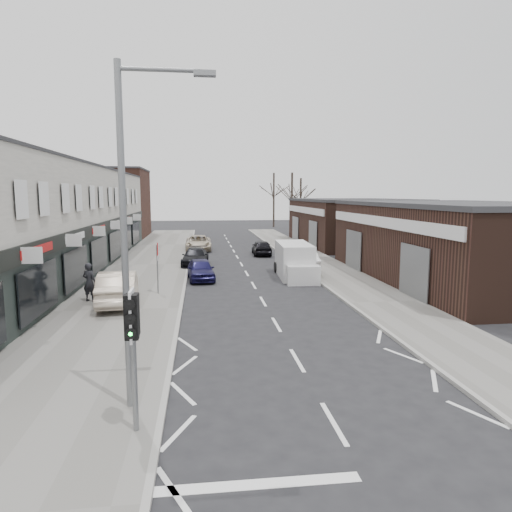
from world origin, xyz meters
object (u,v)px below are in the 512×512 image
object	(u,v)px
street_lamp	(131,219)
warning_sign	(158,253)
white_van	(295,261)
parked_car_left_a	(201,269)
parked_car_left_b	(195,257)
pedestrian	(89,282)
parked_car_right_a	(299,261)
traffic_light	(132,328)
parked_car_right_b	(262,247)
parked_car_left_c	(198,243)
sedan_on_pavement	(118,287)

from	to	relation	value
street_lamp	warning_sign	bearing A→B (deg)	92.84
white_van	parked_car_left_a	world-z (taller)	white_van
white_van	parked_car_left_b	world-z (taller)	white_van
pedestrian	street_lamp	bearing A→B (deg)	130.31
warning_sign	parked_car_right_a	world-z (taller)	warning_sign
traffic_light	parked_car_left_b	distance (m)	23.80
pedestrian	parked_car_right_b	size ratio (longest dim) A/B	0.49
warning_sign	white_van	xyz separation A→B (m)	(8.02, 4.31, -1.19)
warning_sign	parked_car_left_a	distance (m)	4.86
traffic_light	street_lamp	distance (m)	2.52
traffic_light	parked_car_left_c	xyz separation A→B (m)	(1.19, 32.90, -1.72)
warning_sign	parked_car_right_b	size ratio (longest dim) A/B	0.71
street_lamp	parked_car_right_a	size ratio (longest dim) A/B	1.62
parked_car_left_b	parked_car_right_b	world-z (taller)	parked_car_right_b
white_van	sedan_on_pavement	world-z (taller)	white_van
sedan_on_pavement	parked_car_right_a	xyz separation A→B (m)	(10.31, 8.03, -0.09)
white_van	parked_car_left_c	bearing A→B (deg)	115.63
traffic_light	warning_sign	xyz separation A→B (m)	(-0.76, 14.02, -0.21)
traffic_light	parked_car_right_a	distance (m)	21.45
warning_sign	pedestrian	distance (m)	3.61
sedan_on_pavement	parked_car_right_b	world-z (taller)	sedan_on_pavement
parked_car_left_a	parked_car_right_a	size ratio (longest dim) A/B	0.76
street_lamp	white_van	distance (m)	18.98
street_lamp	warning_sign	size ratio (longest dim) A/B	2.96
street_lamp	parked_car_left_c	bearing A→B (deg)	87.62
white_van	parked_car_left_a	distance (m)	5.88
parked_car_left_a	parked_car_left_b	world-z (taller)	same
sedan_on_pavement	parked_car_right_a	world-z (taller)	sedan_on_pavement
warning_sign	sedan_on_pavement	bearing A→B (deg)	-127.27
warning_sign	sedan_on_pavement	xyz separation A→B (m)	(-1.65, -2.16, -1.30)
traffic_light	parked_car_left_a	bearing A→B (deg)	85.58
sedan_on_pavement	parked_car_left_b	bearing A→B (deg)	-111.96
white_van	parked_car_right_a	size ratio (longest dim) A/B	1.13
street_lamp	parked_car_left_a	xyz separation A→B (m)	(1.52, 16.87, -3.98)
street_lamp	parked_car_left_a	size ratio (longest dim) A/B	2.12
parked_car_left_a	parked_car_left_c	xyz separation A→B (m)	(-0.21, 14.82, 0.05)
white_van	parked_car_right_a	world-z (taller)	white_van
traffic_light	pedestrian	distance (m)	13.22
warning_sign	parked_car_left_b	distance (m)	9.97
parked_car_left_b	parked_car_left_c	world-z (taller)	parked_car_left_c
traffic_light	street_lamp	bearing A→B (deg)	95.88
parked_car_left_a	parked_car_right_a	xyz separation A→B (m)	(6.50, 1.80, 0.17)
parked_car_left_a	warning_sign	bearing A→B (deg)	-122.63
parked_car_left_a	parked_car_left_b	distance (m)	5.64
white_van	parked_car_right_b	world-z (taller)	white_van
sedan_on_pavement	parked_car_left_a	size ratio (longest dim) A/B	1.26
parked_car_right_b	pedestrian	bearing A→B (deg)	59.47
parked_car_left_b	sedan_on_pavement	bearing A→B (deg)	-102.30
pedestrian	parked_car_left_c	world-z (taller)	pedestrian
street_lamp	sedan_on_pavement	world-z (taller)	street_lamp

